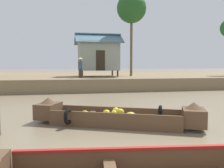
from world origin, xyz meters
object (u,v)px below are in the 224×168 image
Objects in this scene: palm_tree_near at (132,9)px; vendor_person at (80,66)px; banana_boat at (115,116)px; stilt_house_mid_right at (98,55)px.

palm_tree_near is 7.95m from vendor_person.
banana_boat is 3.29× the size of vendor_person.
palm_tree_near is at bearing 71.78° from banana_boat.
stilt_house_mid_right is at bearing 175.83° from palm_tree_near.
banana_boat is 16.82m from palm_tree_near.
banana_boat is 15.05m from stilt_house_mid_right.
vendor_person is at bearing -122.22° from stilt_house_mid_right.
banana_boat is at bearing -96.21° from stilt_house_mid_right.
vendor_person is (-0.30, 11.70, 1.63)m from banana_boat.
banana_boat is 1.26× the size of stilt_house_mid_right.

